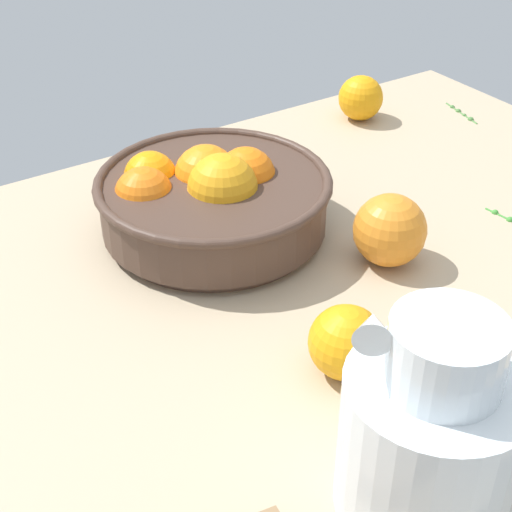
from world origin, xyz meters
The scene contains 8 objects.
ground_plane centered at (0.00, 0.00, -1.50)cm, with size 131.19×87.19×3.00cm, color tan.
fruit_bowl centered at (4.75, 18.09, 4.75)cm, with size 28.13×28.13×10.96cm.
juice_pitcher centered at (-1.39, -25.45, 6.38)cm, with size 15.82×14.88×18.46cm.
loose_orange_1 centered at (18.52, 1.65, 4.19)cm, with size 8.38×8.38×8.38cm, color orange.
loose_orange_2 centered at (2.72, -10.35, 3.61)cm, with size 7.22×7.22×7.22cm, color orange.
loose_orange_3 centered at (41.21, 34.23, 3.48)cm, with size 6.95×6.95×6.95cm, color orange.
herb_sprig_0 centered at (37.41, 0.70, 0.26)cm, with size 1.24×7.37×0.94cm.
herb_sprig_1 centered at (56.15, 26.61, 0.26)cm, with size 2.09×8.56×0.97cm.
Camera 1 is at (-34.68, -52.25, 50.99)cm, focal length 54.65 mm.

